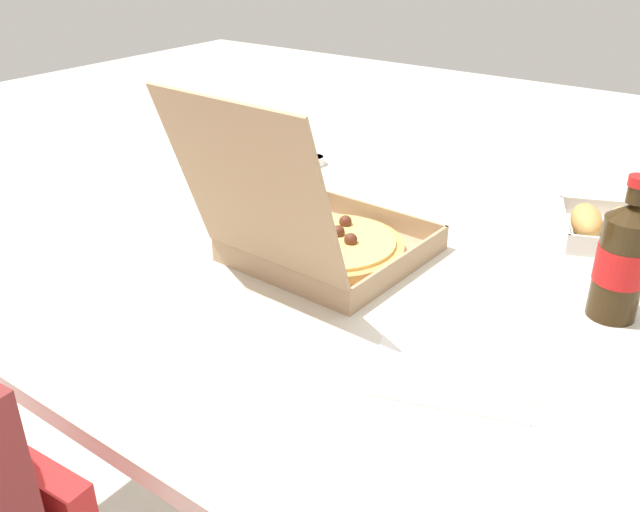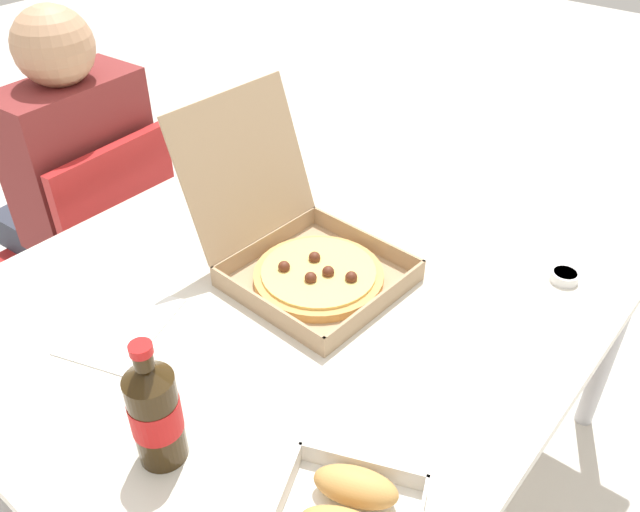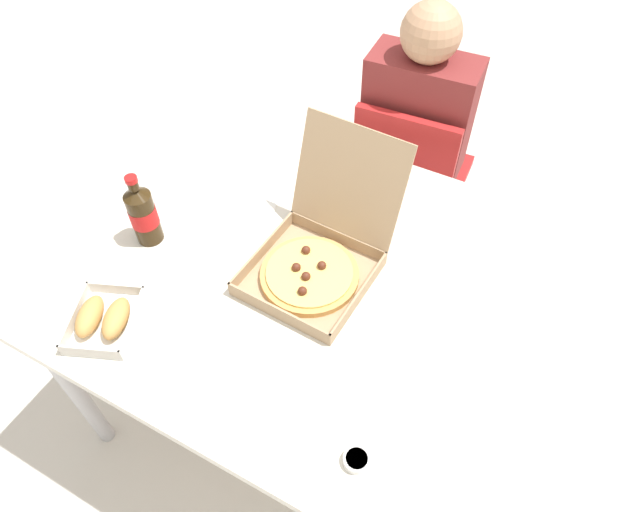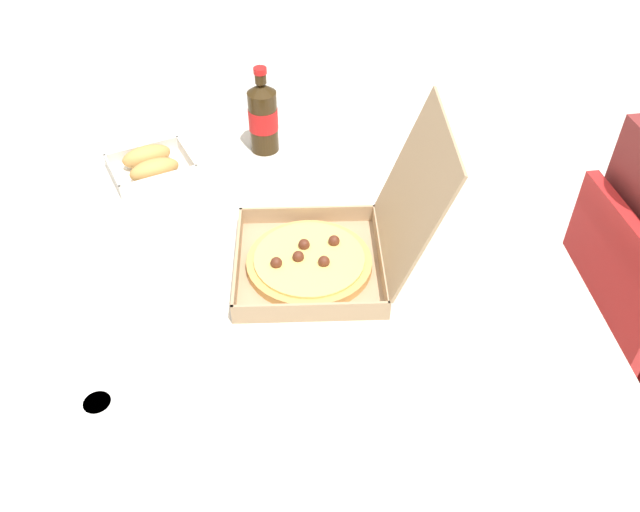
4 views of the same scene
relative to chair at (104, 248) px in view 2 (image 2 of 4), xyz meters
The scene contains 9 objects.
ground_plane 0.91m from the chair, 84.17° to the right, with size 10.00×10.00×0.00m, color beige.
dining_table 0.80m from the chair, 84.17° to the right, with size 1.44×1.06×0.75m.
chair is the anchor object (origin of this frame).
diner_person 0.21m from the chair, 93.76° to the left, with size 0.37×0.42×1.15m.
pizza_box_open 0.82m from the chair, 89.05° to the right, with size 0.32×0.41×0.33m.
bread_side_box 1.24m from the chair, 107.46° to the right, with size 0.21×0.23×0.06m.
cola_bottle 1.04m from the chair, 117.34° to the right, with size 0.07×0.07×0.22m.
paper_menu 0.72m from the chair, 118.43° to the right, with size 0.21×0.15×0.00m, color white.
dipping_sauce_cup 1.24m from the chair, 74.27° to the right, with size 0.06×0.06×0.02m.
Camera 2 is at (-0.85, -0.66, 1.56)m, focal length 36.53 mm.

